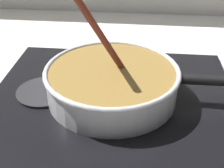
# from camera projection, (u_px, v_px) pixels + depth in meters

# --- Properties ---
(ground) EXTENTS (2.40, 1.60, 0.04)m
(ground) POSITION_uv_depth(u_px,v_px,m) (97.00, 161.00, 0.59)
(ground) COLOR beige
(hob_plate) EXTENTS (0.56, 0.48, 0.01)m
(hob_plate) POSITION_uv_depth(u_px,v_px,m) (112.00, 99.00, 0.72)
(hob_plate) COLOR black
(hob_plate) RESTS_ON ground
(burner_ring) EXTENTS (0.20, 0.20, 0.01)m
(burner_ring) POSITION_uv_depth(u_px,v_px,m) (112.00, 95.00, 0.72)
(burner_ring) COLOR #592D0C
(burner_ring) RESTS_ON hob_plate
(spare_burner) EXTENTS (0.13, 0.13, 0.01)m
(spare_burner) POSITION_uv_depth(u_px,v_px,m) (44.00, 92.00, 0.73)
(spare_burner) COLOR #262628
(spare_burner) RESTS_ON hob_plate
(cooking_pan) EXTENTS (0.42, 0.30, 0.28)m
(cooking_pan) POSITION_uv_depth(u_px,v_px,m) (112.00, 82.00, 0.70)
(cooking_pan) COLOR silver
(cooking_pan) RESTS_ON hob_plate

